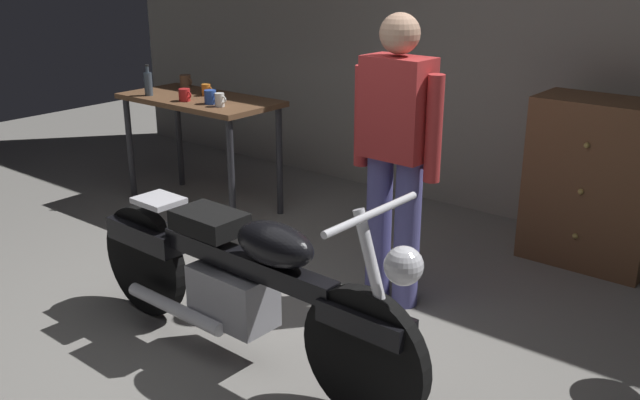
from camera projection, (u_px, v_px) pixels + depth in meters
ground_plane at (232, 351)px, 3.70m from camera, size 12.00×12.00×0.00m
back_wall at (495, 12)px, 5.25m from camera, size 8.00×0.12×3.10m
workbench at (200, 111)px, 5.55m from camera, size 1.30×0.64×0.90m
motorcycle at (241, 279)px, 3.48m from camera, size 2.19×0.60×1.00m
person_standing at (396, 150)px, 3.96m from camera, size 0.57×0.23×1.67m
wooden_dresser at (593, 183)px, 4.60m from camera, size 0.80×0.47×1.10m
mug_white_ceramic at (220, 100)px, 5.17m from camera, size 0.10×0.07×0.10m
mug_orange_travel at (206, 90)px, 5.56m from camera, size 0.10×0.07×0.09m
mug_red_diner at (185, 95)px, 5.36m from camera, size 0.12×0.09×0.09m
mug_blue_enamel at (210, 97)px, 5.26m from camera, size 0.12×0.09×0.10m
mug_brown_stoneware at (186, 82)px, 5.86m from camera, size 0.13×0.09×0.11m
bottle at (148, 83)px, 5.55m from camera, size 0.06×0.06×0.24m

